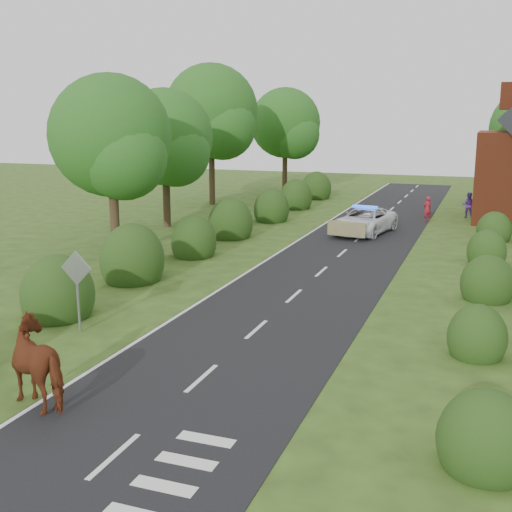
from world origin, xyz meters
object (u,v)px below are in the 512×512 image
at_px(pedestrian_red, 427,209).
at_px(pedestrian_purple, 468,205).
at_px(police_van, 364,221).
at_px(road_sign, 77,279).
at_px(cow, 45,368).

bearing_deg(pedestrian_red, pedestrian_purple, -177.50).
relative_size(police_van, pedestrian_purple, 3.34).
distance_m(police_van, pedestrian_purple, 9.55).
bearing_deg(police_van, road_sign, -93.67).
height_order(cow, police_van, cow).
xyz_separation_m(police_van, pedestrian_red, (2.86, 5.83, 0.05)).
bearing_deg(pedestrian_red, road_sign, 32.89).
distance_m(cow, pedestrian_red, 30.47).
height_order(road_sign, police_van, road_sign).
xyz_separation_m(cow, pedestrian_red, (5.61, 29.95, -0.06)).
distance_m(cow, police_van, 24.27).
bearing_deg(pedestrian_purple, police_van, 61.81).
bearing_deg(pedestrian_red, police_van, 23.87).
height_order(police_van, pedestrian_purple, pedestrian_purple).
bearing_deg(pedestrian_purple, pedestrian_red, 47.46).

